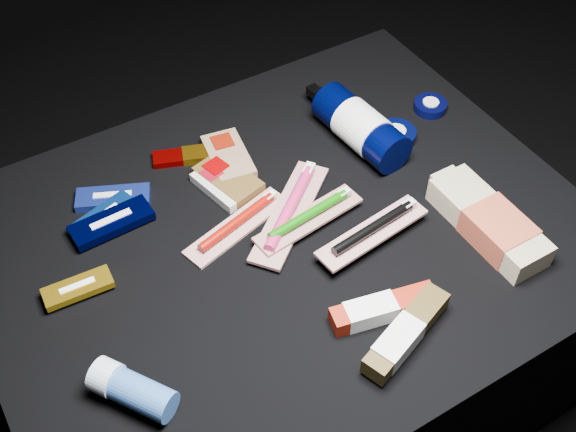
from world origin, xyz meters
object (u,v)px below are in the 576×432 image
lotion_bottle (360,127)px  bodywash_bottle (490,223)px  toothpaste_carton_red (379,310)px  deodorant_stick (132,390)px

lotion_bottle → bodywash_bottle: size_ratio=1.08×
toothpaste_carton_red → bodywash_bottle: bearing=21.9°
bodywash_bottle → lotion_bottle: bearing=100.9°
deodorant_stick → toothpaste_carton_red: size_ratio=0.76×
bodywash_bottle → toothpaste_carton_red: size_ratio=1.39×
deodorant_stick → toothpaste_carton_red: (0.37, -0.06, -0.01)m
lotion_bottle → toothpaste_carton_red: size_ratio=1.50×
deodorant_stick → bodywash_bottle: bearing=-35.0°
bodywash_bottle → deodorant_stick: (-0.62, 0.02, 0.00)m
bodywash_bottle → deodorant_stick: 0.62m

